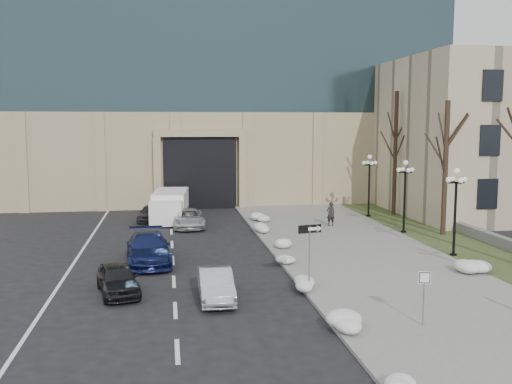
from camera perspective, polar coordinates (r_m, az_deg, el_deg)
ground at (r=18.11m, az=14.23°, el=-16.39°), size 160.00×160.00×0.00m
sidewalk at (r=31.77m, az=10.13°, el=-6.01°), size 9.00×40.00×0.12m
curb at (r=30.62m, az=2.09°, el=-6.37°), size 0.30×40.00×0.14m
grass_strip at (r=34.42m, az=20.46°, el=-5.36°), size 4.00×40.00×0.10m
stone_wall at (r=37.04m, az=21.67°, el=-4.09°), size 0.50×30.00×0.70m
office_tower at (r=60.11m, az=-4.48°, el=17.81°), size 40.00×24.70×36.00m
car_a at (r=24.71m, az=-13.66°, el=-8.46°), size 2.27×3.97×1.27m
car_b at (r=23.30m, az=-4.03°, el=-9.24°), size 1.35×3.80×1.25m
car_c at (r=29.66m, az=-10.71°, el=-5.56°), size 2.54×5.40×1.52m
car_d at (r=39.25m, az=-6.78°, el=-2.64°), size 2.12×4.52×1.25m
car_e at (r=42.18m, az=-10.49°, el=-2.06°), size 2.13×3.83×1.23m
pedestrian at (r=39.31m, az=7.47°, el=-2.18°), size 0.65×0.48×1.63m
box_truck at (r=42.35m, az=-8.60°, el=-1.43°), size 2.93×6.81×2.10m
one_way_sign at (r=23.97m, az=5.79°, el=-4.45°), size 1.09×0.34×2.90m
keep_sign at (r=20.71m, az=16.46°, el=-9.07°), size 0.44×0.13×2.04m
snow_clump_b at (r=20.22m, az=9.61°, el=-12.84°), size 1.10×1.60×0.36m
snow_clump_c at (r=24.54m, az=5.41°, el=-9.21°), size 1.10×1.60×0.36m
snow_clump_d at (r=28.59m, az=3.73°, el=-6.87°), size 1.10×1.60×0.36m
snow_clump_e at (r=32.02m, az=2.68°, el=-5.36°), size 1.10×1.60×0.36m
snow_clump_f at (r=36.79m, az=0.66°, el=-3.75°), size 1.10×1.60×0.36m
snow_clump_g at (r=40.91m, az=0.21°, el=-2.67°), size 1.10×1.60×0.36m
snow_clump_i at (r=29.05m, az=20.70°, el=-7.09°), size 1.10×1.60×0.36m
lamppost_b at (r=31.81m, az=19.34°, el=-0.76°), size 1.18×1.18×4.76m
lamppost_c at (r=37.61m, az=14.67°, el=0.53°), size 1.18×1.18×4.76m
lamppost_d at (r=43.61m, az=11.26°, el=1.47°), size 1.18×1.18×4.76m
tree_mid at (r=37.48m, az=18.48°, el=4.11°), size 3.20×3.20×8.50m
tree_far at (r=44.71m, az=13.79°, el=5.49°), size 3.20×3.20×9.50m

